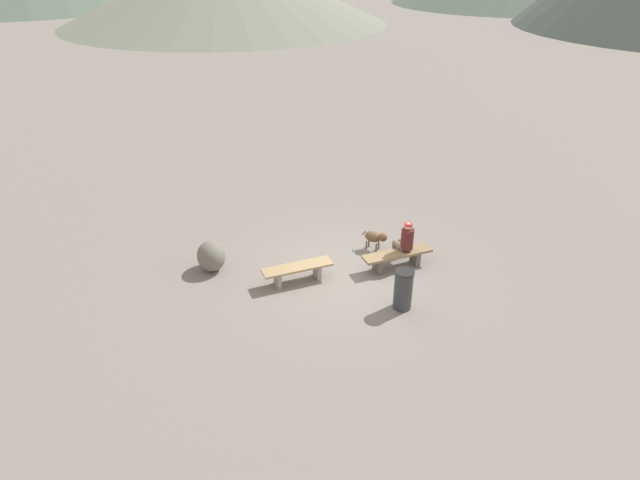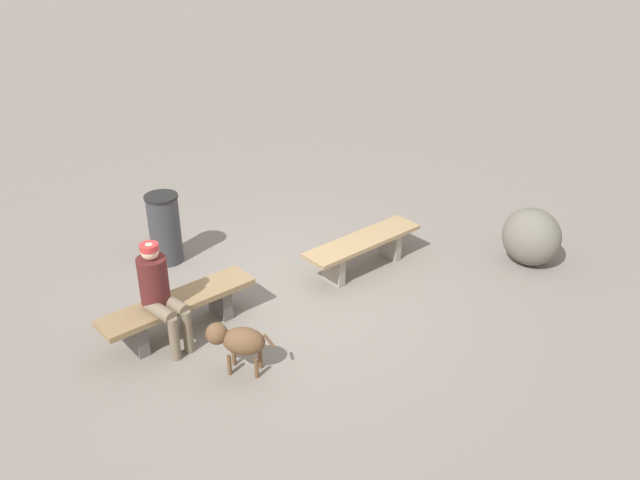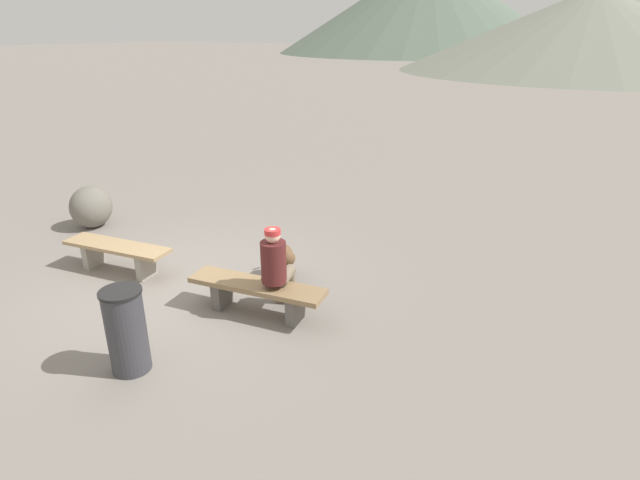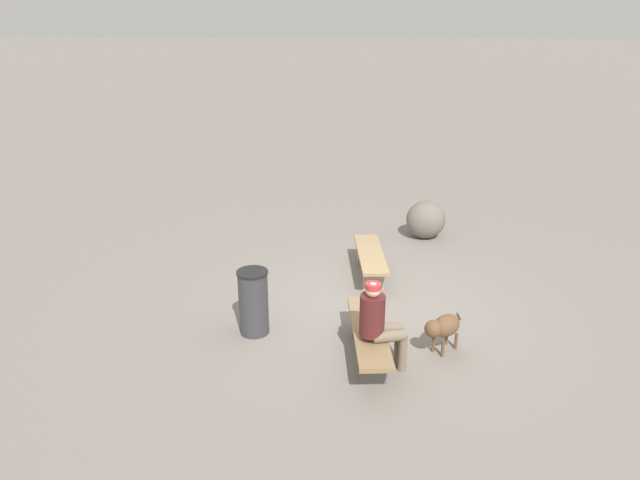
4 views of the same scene
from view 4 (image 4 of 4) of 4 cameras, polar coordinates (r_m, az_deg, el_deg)
ground at (r=9.05m, az=5.25°, el=-7.10°), size 210.00×210.00×0.06m
bench_left at (r=10.02m, az=5.02°, el=-1.87°), size 1.77×0.61×0.45m
bench_right at (r=7.72m, az=4.86°, el=-9.52°), size 1.86×0.61×0.44m
seated_person at (r=7.33m, az=5.86°, el=-7.95°), size 0.41×0.62×1.23m
dog at (r=7.95m, az=12.12°, el=-8.42°), size 0.58×0.58×0.56m
trash_bin at (r=8.24m, az=-6.60°, el=-6.15°), size 0.44×0.44×0.97m
boulder at (r=11.89m, az=10.45°, el=2.01°), size 0.79×0.87×0.78m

